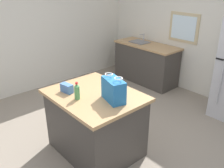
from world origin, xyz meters
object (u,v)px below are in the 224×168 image
object	(u,v)px
kitchen_island	(96,123)
bottle	(77,92)
shopping_bag	(114,90)
small_box	(67,88)

from	to	relation	value
kitchen_island	bottle	bearing A→B (deg)	-95.20
kitchen_island	shopping_bag	xyz separation A→B (m)	(0.30, 0.06, 0.58)
small_box	bottle	distance (m)	0.26
kitchen_island	shopping_bag	distance (m)	0.66
shopping_bag	small_box	world-z (taller)	shopping_bag
shopping_bag	bottle	world-z (taller)	shopping_bag
shopping_bag	bottle	size ratio (longest dim) A/B	1.66
kitchen_island	bottle	distance (m)	0.60
shopping_bag	small_box	bearing A→B (deg)	-152.22
kitchen_island	small_box	world-z (taller)	small_box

